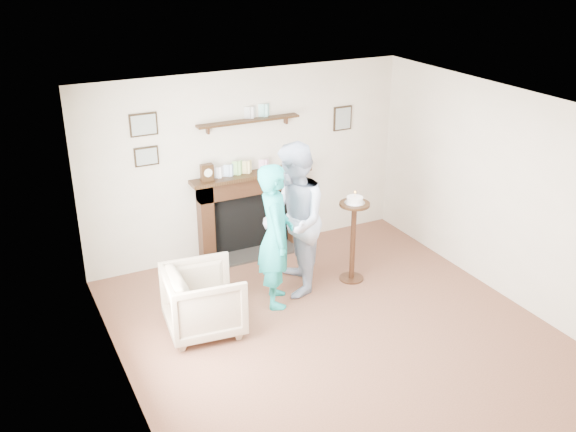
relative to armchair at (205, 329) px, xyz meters
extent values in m
plane|color=brown|center=(1.27, -0.82, 0.00)|extent=(5.00, 5.00, 0.00)
cube|color=beige|center=(1.27, 1.68, 1.25)|extent=(4.50, 0.04, 2.50)
cube|color=beige|center=(-0.98, -0.82, 1.25)|extent=(0.04, 5.00, 2.50)
cube|color=beige|center=(3.52, -0.82, 1.25)|extent=(0.04, 5.00, 2.50)
cube|color=silver|center=(1.27, -0.82, 2.50)|extent=(4.50, 5.00, 0.04)
cube|color=black|center=(0.61, 1.58, 0.55)|extent=(0.18, 0.20, 1.10)
cube|color=black|center=(1.93, 1.58, 0.55)|extent=(0.18, 0.20, 1.10)
cube|color=black|center=(1.27, 1.58, 0.98)|extent=(1.50, 0.20, 0.24)
cube|color=black|center=(1.27, 1.65, 0.43)|extent=(1.14, 0.06, 0.86)
cube|color=#2B2926|center=(1.27, 1.46, 0.01)|extent=(1.60, 0.44, 0.03)
cube|color=black|center=(1.27, 1.55, 1.12)|extent=(1.68, 0.26, 0.05)
cube|color=black|center=(1.27, 1.60, 1.85)|extent=(1.40, 0.15, 0.03)
cube|color=black|center=(-0.08, 1.66, 1.95)|extent=(0.34, 0.03, 0.28)
cube|color=black|center=(-0.08, 1.66, 1.55)|extent=(0.30, 0.03, 0.24)
cube|color=black|center=(2.72, 1.66, 1.70)|extent=(0.28, 0.03, 0.34)
cube|color=black|center=(0.65, 1.55, 1.26)|extent=(0.16, 0.09, 0.22)
cylinder|color=white|center=(0.65, 1.50, 1.27)|extent=(0.11, 0.01, 0.11)
sphere|color=green|center=(1.91, 1.55, 1.21)|extent=(0.12, 0.12, 0.12)
imported|color=tan|center=(0.00, 0.00, 0.00)|extent=(0.91, 0.88, 0.75)
imported|color=#C7DFF9|center=(1.28, 0.35, 0.00)|extent=(0.96, 1.09, 1.88)
imported|color=#1FB39E|center=(0.97, 0.19, 0.00)|extent=(0.61, 0.74, 1.74)
cylinder|color=black|center=(2.07, 0.26, 0.01)|extent=(0.31, 0.31, 0.02)
cylinder|color=black|center=(2.07, 0.26, 0.52)|extent=(0.07, 0.07, 1.00)
cylinder|color=black|center=(2.07, 0.26, 1.03)|extent=(0.38, 0.38, 0.03)
cylinder|color=silver|center=(2.07, 0.26, 1.05)|extent=(0.25, 0.25, 0.01)
cylinder|color=white|center=(2.07, 0.26, 1.09)|extent=(0.20, 0.20, 0.07)
cylinder|color=beige|center=(2.07, 0.26, 1.16)|extent=(0.01, 0.01, 0.06)
sphere|color=orange|center=(2.07, 0.26, 1.19)|extent=(0.02, 0.02, 0.02)
camera|label=1|loc=(-1.89, -5.84, 3.99)|focal=40.00mm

